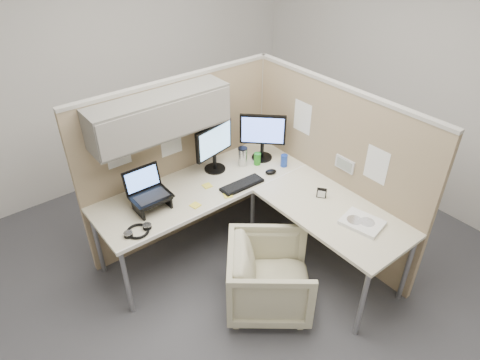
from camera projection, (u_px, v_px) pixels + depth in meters
ground at (248, 271)px, 3.98m from camera, size 4.50×4.50×0.00m
partition_back at (172, 140)px, 3.79m from camera, size 2.00×0.36×1.63m
partition_right at (329, 168)px, 3.93m from camera, size 0.07×2.03×1.63m
desk at (251, 201)px, 3.73m from camera, size 2.00×1.98×0.73m
office_chair at (270, 274)px, 3.48m from camera, size 0.90×0.91×0.68m
monitor_left at (214, 144)px, 3.92m from camera, size 0.44×0.20×0.47m
monitor_right at (263, 133)px, 4.09m from camera, size 0.34×0.33×0.47m
laptop_station at (149, 194)px, 3.52m from camera, size 0.32×0.27×0.33m
keyboard at (242, 185)px, 3.84m from camera, size 0.41×0.14×0.02m
mouse at (271, 172)px, 4.01m from camera, size 0.13×0.10×0.04m
travel_mug at (243, 156)px, 4.09m from camera, size 0.09×0.09×0.19m
soda_can_green at (284, 161)px, 4.09m from camera, size 0.07×0.07×0.12m
soda_can_silver at (257, 159)px, 4.12m from camera, size 0.07×0.07×0.12m
sticky_note_d at (207, 186)px, 3.84m from camera, size 0.08×0.08×0.01m
sticky_note_a at (195, 205)px, 3.60m from camera, size 0.09×0.09×0.01m
sticky_note_c at (168, 196)px, 3.71m from camera, size 0.10×0.10×0.01m
sticky_note_b at (228, 195)px, 3.72m from camera, size 0.10×0.10×0.01m
headphones at (138, 231)px, 3.32m from camera, size 0.23×0.19×0.03m
paper_stack at (362, 223)px, 3.40m from camera, size 0.30×0.36×0.03m
desk_clock at (322, 193)px, 3.68m from camera, size 0.08×0.09×0.08m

